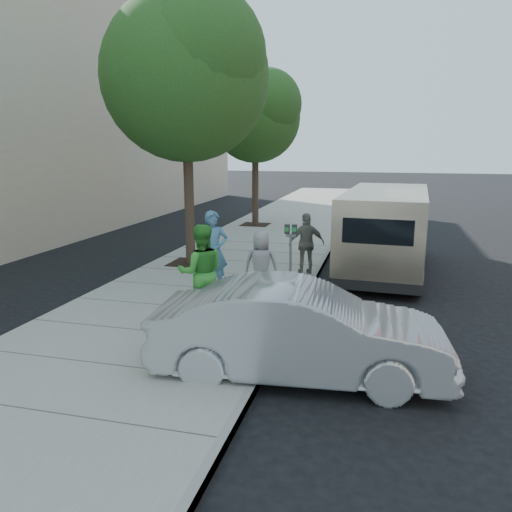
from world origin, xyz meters
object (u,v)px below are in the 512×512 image
Objects in this scene: tree_far at (256,113)px; person_officer at (213,251)px; tree_near at (187,70)px; sedan at (299,331)px; parking_meter at (291,241)px; person_gray_shirt at (261,265)px; van at (385,229)px; person_striped_polo at (307,244)px; person_green_shirt at (201,272)px.

tree_far is 3.38× the size of person_officer.
tree_near is 1.66× the size of sedan.
parking_meter is 0.97× the size of person_gray_shirt.
person_gray_shirt is (-0.41, -1.36, -0.31)m from parking_meter.
tree_near reaches higher than van.
van reaches higher than parking_meter.
tree_far reaches higher than sedan.
sedan is (-1.23, -7.25, -0.49)m from van.
van is at bearing -166.65° from person_striped_polo.
person_officer is at bearing -58.61° from tree_near.
person_striped_polo is (3.45, -0.42, -4.57)m from tree_near.
tree_far is (-0.00, 7.60, -0.66)m from tree_near.
tree_far is at bearing 90.00° from tree_near.
person_green_shirt is at bearing 48.99° from person_striped_polo.
parking_meter is (3.23, -1.54, -4.30)m from tree_near.
tree_far is 9.34m from van.
van is 2.48m from person_striped_polo.
person_striped_polo is at bearing -66.69° from tree_far.
person_green_shirt is (1.99, -12.10, -3.78)m from tree_far.
tree_far is at bearing -104.81° from person_green_shirt.
person_gray_shirt is at bearing -75.00° from tree_far.
sedan is 2.36× the size of person_officer.
sedan is 4.59m from person_officer.
person_striped_polo is (-2.03, -1.40, -0.26)m from van.
person_officer is (-2.69, 3.70, 0.36)m from sedan.
tree_far is 3.92× the size of person_striped_polo.
person_officer is at bearing -134.27° from van.
van is (5.48, -6.62, -3.65)m from tree_far.
tree_far is 9.56m from person_striped_polo.
person_officer reaches higher than person_striped_polo.
van is 3.35× the size of person_green_shirt.
person_striped_polo is at bearing -6.88° from tree_near.
van reaches higher than person_green_shirt.
tree_near is 4.82× the size of person_gray_shirt.
tree_far is 12.83m from person_green_shirt.
person_officer is at bearing -101.78° from person_green_shirt.
tree_near is at bearing -166.32° from van.
parking_meter is 1.46m from person_gray_shirt.
van is at bearing 18.61° from person_officer.
person_gray_shirt is (2.81, -10.50, -3.95)m from tree_far.
parking_meter is 1.96m from person_officer.
tree_near reaches higher than sedan.
tree_far is 4.15× the size of person_gray_shirt.
person_striped_polo reaches higher than person_gray_shirt.
person_officer is 1.01× the size of person_green_shirt.
van is at bearing -14.88° from sedan.
person_officer reaches higher than parking_meter.
person_green_shirt is 1.15× the size of person_striped_polo.
person_gray_shirt reaches higher than parking_meter.
person_officer is (1.57, -2.57, -4.44)m from tree_near.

